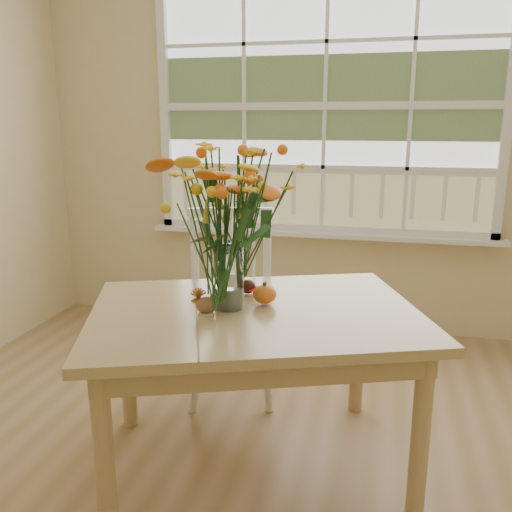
# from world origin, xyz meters

# --- Properties ---
(wall_back) EXTENTS (4.00, 0.02, 2.70)m
(wall_back) POSITION_xyz_m (0.00, 2.25, 1.35)
(wall_back) COLOR beige
(wall_back) RESTS_ON floor
(window) EXTENTS (2.42, 0.12, 1.74)m
(window) POSITION_xyz_m (0.00, 2.21, 1.53)
(window) COLOR silver
(window) RESTS_ON wall_back
(dining_table) EXTENTS (1.56, 1.34, 0.71)m
(dining_table) POSITION_xyz_m (-0.07, 0.53, 0.61)
(dining_table) COLOR tan
(dining_table) RESTS_ON floor
(windsor_chair) EXTENTS (0.55, 0.54, 0.98)m
(windsor_chair) POSITION_xyz_m (-0.36, 1.17, 0.55)
(windsor_chair) COLOR white
(windsor_chair) RESTS_ON floor
(flower_vase) EXTENTS (0.56, 0.56, 0.67)m
(flower_vase) POSITION_xyz_m (-0.18, 0.53, 1.11)
(flower_vase) COLOR white
(flower_vase) RESTS_ON dining_table
(pumpkin) EXTENTS (0.10, 0.10, 0.08)m
(pumpkin) POSITION_xyz_m (-0.05, 0.60, 0.75)
(pumpkin) COLOR orange
(pumpkin) RESTS_ON dining_table
(turkey_figurine) EXTENTS (0.10, 0.09, 0.10)m
(turkey_figurine) POSITION_xyz_m (-0.25, 0.43, 0.75)
(turkey_figurine) COLOR #CCB78C
(turkey_figurine) RESTS_ON dining_table
(dark_gourd) EXTENTS (0.13, 0.12, 0.06)m
(dark_gourd) POSITION_xyz_m (-0.15, 0.72, 0.74)
(dark_gourd) COLOR #38160F
(dark_gourd) RESTS_ON dining_table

